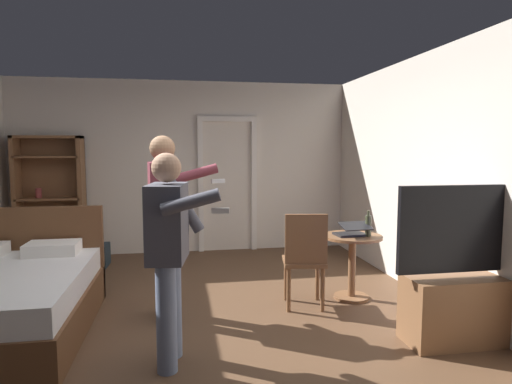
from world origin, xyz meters
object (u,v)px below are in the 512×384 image
(bottle_on_table, at_px, (368,225))
(suitcase_dark, at_px, (87,256))
(laptop, at_px, (352,231))
(person_blue_shirt, at_px, (169,244))
(person_striped_shirt, at_px, (165,214))
(tv_flatscreen, at_px, (464,294))
(wooden_chair, at_px, (305,256))
(side_table, at_px, (352,256))
(bookshelf, at_px, (51,193))

(bottle_on_table, distance_m, suitcase_dark, 3.84)
(laptop, height_order, person_blue_shirt, person_blue_shirt)
(bottle_on_table, height_order, person_striped_shirt, person_striped_shirt)
(laptop, distance_m, person_striped_shirt, 1.97)
(tv_flatscreen, height_order, suitcase_dark, tv_flatscreen)
(tv_flatscreen, height_order, wooden_chair, tv_flatscreen)
(tv_flatscreen, xyz_separation_m, side_table, (-0.51, 1.18, 0.06))
(suitcase_dark, bearing_deg, tv_flatscreen, -37.32)
(person_striped_shirt, bearing_deg, bottle_on_table, 3.04)
(person_blue_shirt, relative_size, person_striped_shirt, 0.91)
(side_table, bearing_deg, bottle_on_table, -29.74)
(laptop, height_order, wooden_chair, wooden_chair)
(tv_flatscreen, height_order, person_blue_shirt, person_blue_shirt)
(laptop, bearing_deg, wooden_chair, -164.52)
(bookshelf, distance_m, person_striped_shirt, 3.07)
(person_striped_shirt, bearing_deg, person_blue_shirt, -86.38)
(wooden_chair, height_order, person_striped_shirt, person_striped_shirt)
(tv_flatscreen, xyz_separation_m, suitcase_dark, (-3.63, 3.02, -0.26))
(person_striped_shirt, relative_size, suitcase_dark, 3.09)
(side_table, bearing_deg, suitcase_dark, 149.35)
(bottle_on_table, relative_size, person_blue_shirt, 0.17)
(bottle_on_table, bearing_deg, wooden_chair, -170.71)
(bookshelf, bearing_deg, person_striped_shirt, -56.02)
(side_table, height_order, bottle_on_table, bottle_on_table)
(person_blue_shirt, distance_m, person_striped_shirt, 0.95)
(bookshelf, relative_size, tv_flatscreen, 1.35)
(laptop, bearing_deg, person_striped_shirt, -175.62)
(bookshelf, bearing_deg, laptop, -33.18)
(laptop, height_order, suitcase_dark, laptop)
(laptop, xyz_separation_m, person_striped_shirt, (-1.95, -0.15, 0.26))
(side_table, bearing_deg, bookshelf, 147.47)
(side_table, height_order, laptop, laptop)
(person_blue_shirt, bearing_deg, bookshelf, 116.95)
(laptop, distance_m, suitcase_dark, 3.67)
(bottle_on_table, bearing_deg, side_table, 150.26)
(side_table, relative_size, person_blue_shirt, 0.44)
(side_table, height_order, suitcase_dark, side_table)
(tv_flatscreen, relative_size, person_blue_shirt, 0.83)
(suitcase_dark, bearing_deg, bottle_on_table, -28.09)
(person_striped_shirt, bearing_deg, side_table, 5.56)
(suitcase_dark, bearing_deg, person_striped_shirt, -58.22)
(person_blue_shirt, bearing_deg, wooden_chair, 35.37)
(bookshelf, relative_size, laptop, 5.10)
(tv_flatscreen, distance_m, bottle_on_table, 1.23)
(person_blue_shirt, bearing_deg, side_table, 30.75)
(wooden_chair, distance_m, suitcase_dark, 3.27)
(laptop, relative_size, bottle_on_table, 1.28)
(laptop, bearing_deg, side_table, 58.82)
(bookshelf, distance_m, wooden_chair, 4.04)
(bookshelf, height_order, suitcase_dark, bookshelf)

